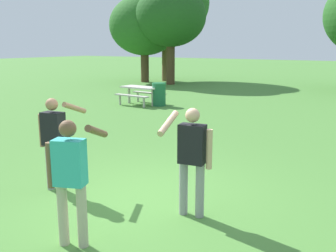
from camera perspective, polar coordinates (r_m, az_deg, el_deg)
ground_plane at (r=6.57m, az=-3.42°, el=-10.62°), size 120.00×120.00×0.00m
person_thrower at (r=6.91m, az=-16.51°, el=-1.59°), size 0.61×0.74×1.64m
person_catcher at (r=5.62m, az=3.54°, el=-4.19°), size 0.61×0.74×1.64m
person_bystander at (r=4.93m, az=-14.24°, el=-6.87°), size 0.58×0.80×1.64m
frisbee at (r=7.51m, az=-13.24°, el=-7.88°), size 0.28×0.28×0.03m
picnic_table_near at (r=16.47m, az=-4.09°, el=5.14°), size 1.79×1.53×0.77m
trash_can_further_along at (r=16.12m, az=-1.35°, el=4.73°), size 0.59×0.59×0.96m
tree_tall_left at (r=26.47m, az=-3.53°, el=14.65°), size 4.66×4.66×5.75m
tree_broad_center at (r=27.41m, az=-0.28°, el=17.73°), size 5.88×5.88×7.78m
tree_far_right at (r=24.87m, az=0.39°, el=15.92°), size 4.43×4.43×6.13m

